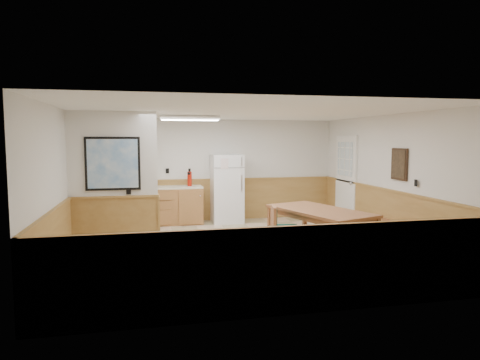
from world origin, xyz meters
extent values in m
plane|color=beige|center=(0.00, 0.00, 0.00)|extent=(6.00, 6.00, 0.00)
cube|color=white|center=(0.00, 0.00, 2.50)|extent=(6.00, 6.00, 0.02)
cube|color=white|center=(0.00, 3.00, 1.25)|extent=(6.00, 0.02, 2.50)
cube|color=white|center=(3.00, 0.00, 1.25)|extent=(0.02, 6.00, 2.50)
cube|color=white|center=(-3.00, 0.00, 1.25)|extent=(0.02, 6.00, 2.50)
cube|color=#B38A47|center=(0.00, 2.98, 0.50)|extent=(6.00, 0.04, 1.00)
cube|color=#B38A47|center=(2.98, 0.00, 0.50)|extent=(0.04, 6.00, 1.00)
cube|color=#B38A47|center=(-2.98, 0.00, 0.50)|extent=(0.04, 6.00, 1.00)
cube|color=white|center=(-2.25, 0.20, 1.75)|extent=(1.50, 0.15, 1.50)
cube|color=#B38A47|center=(-2.25, 0.20, 0.50)|extent=(1.50, 0.17, 1.00)
cube|color=black|center=(-2.25, 0.10, 1.60)|extent=(0.92, 0.03, 0.92)
cube|color=white|center=(-2.25, 0.09, 1.60)|extent=(0.84, 0.01, 0.84)
cube|color=#A16439|center=(-1.10, 2.68, 0.43)|extent=(1.40, 0.60, 0.86)
cube|color=#A16439|center=(-2.57, 2.68, 0.43)|extent=(0.06, 0.60, 0.86)
cube|color=#A16439|center=(-1.83, 2.68, 0.43)|extent=(0.06, 0.60, 0.86)
cube|color=beige|center=(-1.50, 2.68, 0.88)|extent=(2.20, 0.60, 0.04)
cube|color=beige|center=(-1.50, 2.98, 0.95)|extent=(2.20, 0.02, 0.10)
cube|color=white|center=(2.97, 1.90, 1.02)|extent=(0.05, 1.02, 2.15)
cube|color=white|center=(2.96, 1.90, 1.02)|extent=(0.04, 0.90, 2.05)
cube|color=silver|center=(2.94, 1.90, 1.55)|extent=(0.02, 0.76, 0.80)
cube|color=white|center=(-2.10, 2.98, 1.55)|extent=(0.80, 0.03, 1.00)
cube|color=silver|center=(-2.10, 2.96, 1.55)|extent=(0.70, 0.01, 0.90)
cube|color=black|center=(2.97, -0.30, 1.55)|extent=(0.03, 0.50, 0.60)
cube|color=black|center=(2.95, -0.30, 1.55)|extent=(0.01, 0.42, 0.52)
cube|color=white|center=(-0.80, 1.30, 2.45)|extent=(1.20, 0.30, 0.08)
cube|color=white|center=(-0.80, 1.30, 2.40)|extent=(1.15, 0.25, 0.01)
cube|color=white|center=(0.20, 2.63, 0.82)|extent=(0.73, 0.70, 1.65)
cube|color=silver|center=(0.49, 2.27, 1.50)|extent=(0.03, 0.02, 0.21)
cube|color=silver|center=(0.49, 2.27, 0.99)|extent=(0.03, 0.02, 0.39)
cube|color=#9A5F38|center=(1.37, -0.35, 0.72)|extent=(1.60, 2.22, 0.05)
cube|color=#9A5F38|center=(1.37, -0.35, 0.65)|extent=(1.48, 2.09, 0.10)
cube|color=#9A5F38|center=(1.26, -1.38, 0.35)|extent=(0.09, 0.09, 0.70)
cube|color=#9A5F38|center=(0.64, 0.39, 0.35)|extent=(0.09, 0.09, 0.70)
cube|color=#9A5F38|center=(2.09, -1.09, 0.35)|extent=(0.09, 0.09, 0.70)
cube|color=#9A5F38|center=(1.48, 0.68, 0.35)|extent=(0.09, 0.09, 0.70)
cube|color=#9A5F38|center=(2.77, -0.35, 0.42)|extent=(0.42, 1.76, 0.05)
cube|color=#9A5F38|center=(2.77, -1.17, 0.20)|extent=(0.36, 0.07, 0.40)
cube|color=#9A5F38|center=(2.77, 0.48, 0.20)|extent=(0.36, 0.07, 0.40)
cube|color=#9A5F38|center=(0.70, -0.42, 0.42)|extent=(0.58, 0.58, 0.06)
cube|color=#10523F|center=(0.70, -0.42, 0.47)|extent=(0.53, 0.53, 0.03)
cube|color=#9A5F38|center=(0.48, -0.39, 0.65)|extent=(0.13, 0.50, 0.40)
cube|color=#10523F|center=(0.27, -0.35, 0.65)|extent=(0.09, 0.44, 0.34)
cube|color=#9A5F38|center=(0.44, -0.60, 0.20)|extent=(0.05, 0.05, 0.39)
cube|color=#9A5F38|center=(0.52, -0.17, 0.20)|extent=(0.05, 0.05, 0.39)
cube|color=#9A5F38|center=(0.88, -0.68, 0.20)|extent=(0.05, 0.05, 0.39)
cube|color=#9A5F38|center=(0.95, -0.24, 0.20)|extent=(0.05, 0.05, 0.39)
cylinder|color=#AB1709|center=(-0.69, 2.68, 1.07)|extent=(0.14, 0.14, 0.34)
cylinder|color=black|center=(-0.69, 2.68, 1.28)|extent=(0.06, 0.06, 0.08)
cylinder|color=#17822E|center=(-2.13, 2.64, 1.01)|extent=(0.09, 0.09, 0.23)
camera|label=1|loc=(-1.66, -7.52, 2.02)|focal=32.00mm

